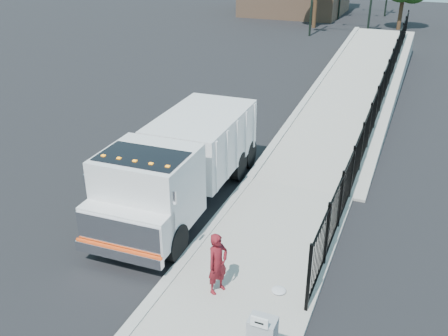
% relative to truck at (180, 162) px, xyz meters
% --- Properties ---
extents(ground, '(120.00, 120.00, 0.00)m').
position_rel_truck_xyz_m(ground, '(1.51, -1.55, -1.56)').
color(ground, black).
rests_on(ground, ground).
extents(sidewalk, '(3.55, 12.00, 0.12)m').
position_rel_truck_xyz_m(sidewalk, '(3.43, -3.55, -1.50)').
color(sidewalk, '#9E998E').
rests_on(sidewalk, ground).
extents(curb, '(0.30, 12.00, 0.16)m').
position_rel_truck_xyz_m(curb, '(1.51, -3.55, -1.48)').
color(curb, '#ADAAA3').
rests_on(curb, ground).
extents(ramp, '(3.95, 24.06, 3.19)m').
position_rel_truck_xyz_m(ramp, '(3.63, 14.45, -1.56)').
color(ramp, '#9E998E').
rests_on(ramp, ground).
extents(iron_fence, '(0.10, 28.00, 1.80)m').
position_rel_truck_xyz_m(iron_fence, '(5.06, 10.45, -0.66)').
color(iron_fence, black).
rests_on(iron_fence, ground).
extents(truck, '(2.86, 8.15, 2.77)m').
position_rel_truck_xyz_m(truck, '(0.00, 0.00, 0.00)').
color(truck, black).
rests_on(truck, ground).
extents(worker, '(0.60, 0.70, 1.62)m').
position_rel_truck_xyz_m(worker, '(2.86, -3.69, -0.63)').
color(worker, maroon).
rests_on(worker, sidewalk).
extents(arrow_sign, '(0.35, 0.04, 0.22)m').
position_rel_truck_xyz_m(arrow_sign, '(4.61, -5.79, -0.08)').
color(arrow_sign, white).
rests_on(arrow_sign, utility_cabinet).
extents(debris, '(0.37, 0.37, 0.09)m').
position_rel_truck_xyz_m(debris, '(4.27, -3.18, -1.39)').
color(debris, silver).
rests_on(debris, sidewalk).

